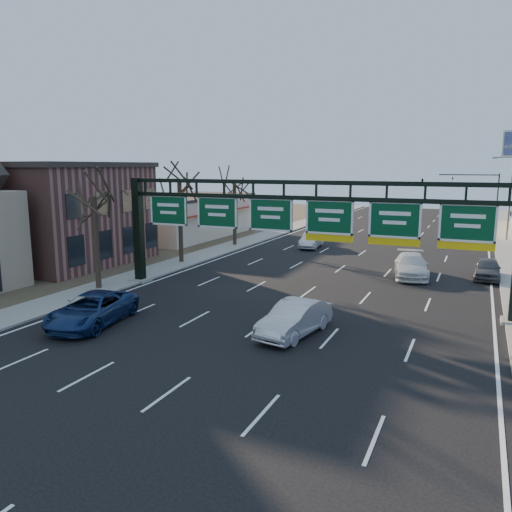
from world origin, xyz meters
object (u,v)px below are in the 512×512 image
at_px(sign_gantry, 302,224).
at_px(car_silver_sedan, 295,319).
at_px(car_white_wagon, 411,266).
at_px(car_blue_suv, 92,309).

distance_m(sign_gantry, car_silver_sedan, 7.52).
xyz_separation_m(sign_gantry, car_white_wagon, (5.27, 9.35, -3.81)).
relative_size(sign_gantry, car_white_wagon, 4.33).
distance_m(sign_gantry, car_blue_suv, 12.67).
bearing_deg(sign_gantry, car_white_wagon, 60.60).
bearing_deg(car_blue_suv, car_white_wagon, 44.42).
distance_m(car_blue_suv, car_white_wagon, 22.67).
relative_size(car_blue_suv, car_silver_sedan, 1.17).
bearing_deg(car_silver_sedan, sign_gantry, 116.19).
bearing_deg(car_blue_suv, car_silver_sedan, 5.96).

